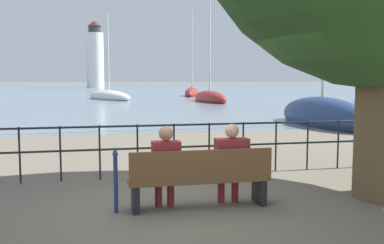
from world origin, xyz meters
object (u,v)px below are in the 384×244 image
(closed_umbrella, at_px, (116,176))
(sailboat_3, at_px, (109,97))
(sailboat_4, at_px, (192,93))
(sailboat_5, at_px, (210,98))
(seated_person_right, at_px, (231,161))
(park_bench, at_px, (200,179))
(seated_person_left, at_px, (166,164))
(sailboat_0, at_px, (322,115))
(harbor_lighthouse, at_px, (95,57))

(closed_umbrella, bearing_deg, sailboat_3, 88.72)
(sailboat_4, height_order, sailboat_5, sailboat_5)
(seated_person_right, distance_m, sailboat_3, 37.49)
(park_bench, bearing_deg, seated_person_right, 8.73)
(seated_person_right, height_order, sailboat_5, sailboat_5)
(seated_person_left, distance_m, seated_person_right, 1.00)
(seated_person_right, distance_m, closed_umbrella, 1.74)
(sailboat_3, relative_size, sailboat_4, 0.82)
(seated_person_left, bearing_deg, sailboat_5, 74.10)
(sailboat_3, bearing_deg, sailboat_5, -60.37)
(sailboat_0, xyz_separation_m, sailboat_4, (1.99, 35.04, -0.06))
(sailboat_3, distance_m, sailboat_5, 10.95)
(sailboat_0, xyz_separation_m, sailboat_3, (-8.26, 27.06, -0.12))
(seated_person_right, bearing_deg, closed_umbrella, -178.76)
(sailboat_0, distance_m, sailboat_5, 20.35)
(park_bench, relative_size, seated_person_right, 1.69)
(seated_person_right, xyz_separation_m, sailboat_4, (9.35, 45.46, -0.34))
(sailboat_3, xyz_separation_m, harbor_lighthouse, (-1.67, 77.39, 8.10))
(closed_umbrella, height_order, sailboat_5, sailboat_5)
(seated_person_left, bearing_deg, park_bench, -9.04)
(sailboat_0, height_order, harbor_lighthouse, harbor_lighthouse)
(seated_person_left, xyz_separation_m, sailboat_5, (8.76, 30.77, -0.34))
(sailboat_4, distance_m, sailboat_5, 14.78)
(seated_person_left, distance_m, sailboat_0, 13.36)
(closed_umbrella, xyz_separation_m, sailboat_3, (0.84, 37.51, -0.25))
(sailboat_5, bearing_deg, sailboat_3, 139.89)
(seated_person_right, xyz_separation_m, sailboat_5, (7.76, 30.77, -0.35))
(seated_person_right, height_order, sailboat_3, sailboat_3)
(sailboat_5, bearing_deg, closed_umbrella, -109.47)
(seated_person_left, height_order, closed_umbrella, seated_person_left)
(seated_person_right, distance_m, sailboat_5, 31.73)
(seated_person_left, xyz_separation_m, harbor_lighthouse, (-1.57, 114.86, 7.71))
(seated_person_right, height_order, closed_umbrella, seated_person_right)
(closed_umbrella, distance_m, harbor_lighthouse, 115.17)
(seated_person_right, xyz_separation_m, sailboat_3, (-0.90, 37.48, -0.40))
(sailboat_0, distance_m, sailboat_3, 28.29)
(sailboat_3, height_order, sailboat_4, sailboat_4)
(closed_umbrella, relative_size, sailboat_0, 0.07)
(sailboat_0, bearing_deg, sailboat_3, 107.94)
(park_bench, relative_size, seated_person_left, 1.70)
(harbor_lighthouse, bearing_deg, sailboat_4, -80.25)
(closed_umbrella, relative_size, sailboat_5, 0.09)
(closed_umbrella, bearing_deg, seated_person_right, 1.24)
(sailboat_5, bearing_deg, seated_person_left, -108.24)
(sailboat_0, relative_size, sailboat_4, 1.22)
(seated_person_left, relative_size, sailboat_4, 0.11)
(sailboat_0, height_order, sailboat_4, sailboat_0)
(seated_person_right, bearing_deg, park_bench, -171.27)
(park_bench, height_order, harbor_lighthouse, harbor_lighthouse)
(sailboat_4, bearing_deg, harbor_lighthouse, 115.77)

